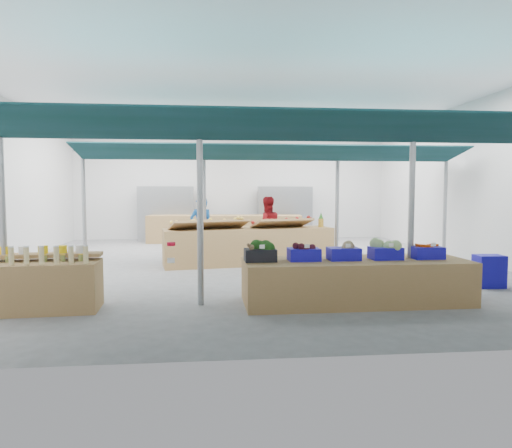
% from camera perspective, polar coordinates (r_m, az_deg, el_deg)
% --- Properties ---
extents(floor, '(13.00, 13.00, 0.00)m').
position_cam_1_polar(floor, '(11.47, -1.45, -5.08)').
color(floor, slate).
rests_on(floor, ground).
extents(hall, '(13.00, 13.00, 13.00)m').
position_cam_1_polar(hall, '(12.79, -1.95, 7.74)').
color(hall, silver).
rests_on(hall, ground).
extents(pole_grid, '(10.00, 4.60, 3.00)m').
position_cam_1_polar(pole_grid, '(9.68, 3.74, 4.00)').
color(pole_grid, gray).
rests_on(pole_grid, floor).
extents(awnings, '(9.50, 7.08, 0.30)m').
position_cam_1_polar(awnings, '(9.73, 3.76, 9.71)').
color(awnings, '#0A2D2E').
rests_on(awnings, pole_grid).
extents(back_shelving_left, '(2.00, 0.50, 2.00)m').
position_cam_1_polar(back_shelving_left, '(17.40, -11.17, 1.25)').
color(back_shelving_left, '#B23F33').
rests_on(back_shelving_left, floor).
extents(back_shelving_right, '(2.00, 0.50, 2.00)m').
position_cam_1_polar(back_shelving_right, '(17.55, 3.62, 1.34)').
color(back_shelving_right, '#B23F33').
rests_on(back_shelving_right, floor).
extents(bottle_shelf, '(1.73, 1.14, 1.03)m').
position_cam_1_polar(bottle_shelf, '(7.74, -25.15, -6.76)').
color(bottle_shelf, olive).
rests_on(bottle_shelf, floor).
extents(veg_counter, '(3.66, 1.26, 0.71)m').
position_cam_1_polar(veg_counter, '(7.70, 12.29, -6.98)').
color(veg_counter, olive).
rests_on(veg_counter, floor).
extents(fruit_counter, '(4.33, 1.66, 0.90)m').
position_cam_1_polar(fruit_counter, '(11.49, -0.94, -2.79)').
color(fruit_counter, olive).
rests_on(fruit_counter, floor).
extents(far_counter, '(5.56, 1.72, 0.98)m').
position_cam_1_polar(far_counter, '(16.43, -3.91, -0.61)').
color(far_counter, olive).
rests_on(far_counter, floor).
extents(crate_stack, '(0.53, 0.38, 0.62)m').
position_cam_1_polar(crate_stack, '(9.79, 27.10, -5.27)').
color(crate_stack, '#140FA6').
rests_on(crate_stack, floor).
extents(vendor_left, '(0.67, 0.50, 1.69)m').
position_cam_1_polar(vendor_left, '(12.51, -6.84, -0.46)').
color(vendor_left, blue).
rests_on(vendor_left, floor).
extents(vendor_right, '(0.91, 0.76, 1.69)m').
position_cam_1_polar(vendor_right, '(12.60, 1.37, -0.40)').
color(vendor_right, maroon).
rests_on(vendor_right, floor).
extents(crate_broccoli, '(0.51, 0.41, 0.35)m').
position_cam_1_polar(crate_broccoli, '(7.28, 0.53, -3.44)').
color(crate_broccoli, black).
rests_on(crate_broccoli, veg_counter).
extents(crate_beets, '(0.51, 0.41, 0.29)m').
position_cam_1_polar(crate_beets, '(7.40, 6.00, -3.54)').
color(crate_beets, '#140FA6').
rests_on(crate_beets, veg_counter).
extents(crate_celeriac, '(0.51, 0.41, 0.31)m').
position_cam_1_polar(crate_celeriac, '(7.56, 10.89, -3.34)').
color(crate_celeriac, '#140FA6').
rests_on(crate_celeriac, veg_counter).
extents(crate_cabbage, '(0.51, 0.41, 0.35)m').
position_cam_1_polar(crate_cabbage, '(7.80, 15.89, -3.09)').
color(crate_cabbage, '#140FA6').
rests_on(crate_cabbage, veg_counter).
extents(crate_carrots, '(0.51, 0.41, 0.29)m').
position_cam_1_polar(crate_carrots, '(8.10, 20.54, -3.27)').
color(crate_carrots, '#140FA6').
rests_on(crate_carrots, veg_counter).
extents(sparrow, '(0.12, 0.09, 0.11)m').
position_cam_1_polar(sparrow, '(7.12, -0.64, -2.88)').
color(sparrow, brown).
rests_on(sparrow, crate_broccoli).
extents(pole_ribbon, '(0.12, 0.12, 0.28)m').
position_cam_1_polar(pole_ribbon, '(6.37, -10.56, -2.66)').
color(pole_ribbon, red).
rests_on(pole_ribbon, pole_grid).
extents(apple_heap_yellow, '(2.02, 1.26, 0.27)m').
position_cam_1_polar(apple_heap_yellow, '(11.14, -5.85, 0.17)').
color(apple_heap_yellow, '#997247').
rests_on(apple_heap_yellow, fruit_counter).
extents(apple_heap_red, '(1.64, 1.13, 0.27)m').
position_cam_1_polar(apple_heap_red, '(11.57, 3.29, 0.33)').
color(apple_heap_red, '#997247').
rests_on(apple_heap_red, fruit_counter).
extents(pineapple, '(0.14, 0.14, 0.39)m').
position_cam_1_polar(pineapple, '(11.94, 8.12, 0.48)').
color(pineapple, '#8C6019').
rests_on(pineapple, fruit_counter).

